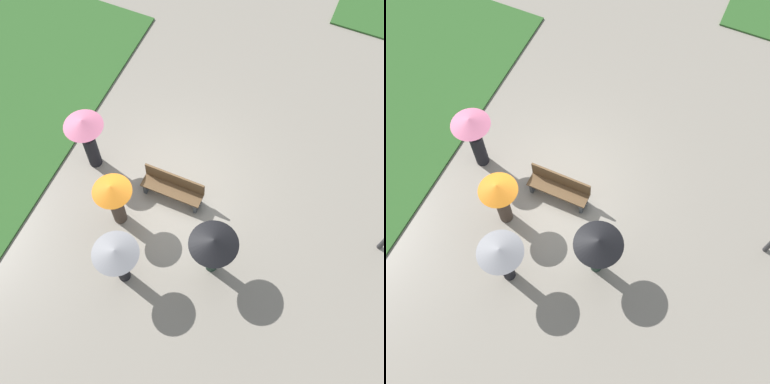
# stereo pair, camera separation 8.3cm
# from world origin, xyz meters

# --- Properties ---
(ground_plane) EXTENTS (90.00, 90.00, 0.00)m
(ground_plane) POSITION_xyz_m (0.00, 0.00, 0.00)
(ground_plane) COLOR gray
(park_bench) EXTENTS (1.60, 0.42, 0.90)m
(park_bench) POSITION_xyz_m (0.08, -0.19, 0.46)
(park_bench) COLOR brown
(park_bench) RESTS_ON ground_plane
(crowd_person_orange) EXTENTS (0.93, 0.93, 1.74)m
(crowd_person_orange) POSITION_xyz_m (-0.90, -1.32, 1.22)
(crowd_person_orange) COLOR #47382D
(crowd_person_orange) RESTS_ON ground_plane
(crowd_person_black) EXTENTS (1.11, 1.11, 1.78)m
(crowd_person_black) POSITION_xyz_m (1.71, -1.59, 1.41)
(crowd_person_black) COLOR #1E3328
(crowd_person_black) RESTS_ON ground_plane
(crowd_person_pink) EXTENTS (0.97, 0.97, 1.94)m
(crowd_person_pink) POSITION_xyz_m (-2.27, -0.11, 1.35)
(crowd_person_pink) COLOR black
(crowd_person_pink) RESTS_ON ground_plane
(crowd_person_grey) EXTENTS (1.03, 1.03, 1.79)m
(crowd_person_grey) POSITION_xyz_m (-0.10, -2.63, 1.33)
(crowd_person_grey) COLOR black
(crowd_person_grey) RESTS_ON ground_plane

